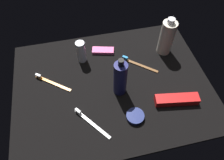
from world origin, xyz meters
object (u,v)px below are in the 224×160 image
object	(u,v)px
deodorant_stick	(81,52)
cream_tin_left	(135,116)
toothbrush_brown	(137,64)
toothbrush_orange	(51,82)
lotion_bottle	(120,78)
toothbrush_white	(90,122)
bodywash_bottle	(167,37)
snack_bar_pink	(103,51)
toothpaste_box_red	(177,100)

from	to	relation	value
deodorant_stick	cream_tin_left	world-z (taller)	deodorant_stick
toothbrush_brown	toothbrush_orange	size ratio (longest dim) A/B	0.98
lotion_bottle	deodorant_stick	distance (cm)	24.55
deodorant_stick	toothbrush_brown	size ratio (longest dim) A/B	0.76
toothbrush_orange	cream_tin_left	size ratio (longest dim) A/B	2.12
toothbrush_brown	cream_tin_left	xyz separation A→B (cm)	(-8.70, -25.66, 0.27)
toothbrush_white	cream_tin_left	size ratio (longest dim) A/B	2.14
bodywash_bottle	toothbrush_white	size ratio (longest dim) A/B	1.27
lotion_bottle	toothbrush_orange	xyz separation A→B (cm)	(-28.23, 10.51, -7.97)
bodywash_bottle	snack_bar_pink	size ratio (longest dim) A/B	1.83
toothbrush_brown	toothbrush_orange	xyz separation A→B (cm)	(-39.75, -1.59, 0.00)
toothpaste_box_red	snack_bar_pink	bearing A→B (deg)	133.56
snack_bar_pink	cream_tin_left	size ratio (longest dim) A/B	1.48
lotion_bottle	toothbrush_orange	bearing A→B (deg)	159.57
snack_bar_pink	cream_tin_left	distance (cm)	37.56
toothbrush_brown	toothbrush_orange	bearing A→B (deg)	-177.70
snack_bar_pink	cream_tin_left	xyz separation A→B (cm)	(5.10, -37.21, 0.13)
cream_tin_left	toothbrush_white	bearing A→B (deg)	173.97
lotion_bottle	toothpaste_box_red	bearing A→B (deg)	-26.33
deodorant_stick	toothbrush_orange	bearing A→B (deg)	-146.51
deodorant_stick	toothbrush_brown	bearing A→B (deg)	-19.15
toothbrush_orange	snack_bar_pink	world-z (taller)	toothbrush_orange
toothbrush_orange	toothpaste_box_red	size ratio (longest dim) A/B	0.84
deodorant_stick	toothpaste_box_red	distance (cm)	46.28
toothbrush_white	cream_tin_left	bearing A→B (deg)	-6.03
lotion_bottle	deodorant_stick	xyz separation A→B (cm)	(-12.97, 20.61, -3.08)
cream_tin_left	toothpaste_box_red	bearing A→B (deg)	9.62
toothbrush_brown	toothpaste_box_red	bearing A→B (deg)	-66.95
toothbrush_brown	cream_tin_left	bearing A→B (deg)	-108.73
bodywash_bottle	toothbrush_brown	distance (cm)	17.82
deodorant_stick	toothbrush_white	size ratio (longest dim) A/B	0.73
bodywash_bottle	toothpaste_box_red	world-z (taller)	bodywash_bottle
deodorant_stick	toothbrush_orange	size ratio (longest dim) A/B	0.74
bodywash_bottle	snack_bar_pink	bearing A→B (deg)	168.49
snack_bar_pink	cream_tin_left	world-z (taller)	cream_tin_left
bodywash_bottle	toothbrush_brown	world-z (taller)	bodywash_bottle
toothbrush_brown	snack_bar_pink	xyz separation A→B (cm)	(-13.80, 11.55, 0.14)
lotion_bottle	bodywash_bottle	bearing A→B (deg)	34.11
cream_tin_left	lotion_bottle	bearing A→B (deg)	101.75
bodywash_bottle	toothbrush_brown	bearing A→B (deg)	-158.86
toothpaste_box_red	toothbrush_brown	bearing A→B (deg)	122.15
lotion_bottle	snack_bar_pink	size ratio (longest dim) A/B	1.87
toothbrush_brown	cream_tin_left	distance (cm)	27.10
snack_bar_pink	toothbrush_white	bearing A→B (deg)	-94.61
toothpaste_box_red	snack_bar_pink	size ratio (longest dim) A/B	1.69
toothbrush_orange	cream_tin_left	bearing A→B (deg)	-37.78
deodorant_stick	cream_tin_left	size ratio (longest dim) A/B	1.57
toothbrush_orange	snack_bar_pink	bearing A→B (deg)	26.86
lotion_bottle	snack_bar_pink	bearing A→B (deg)	95.51
toothbrush_orange	toothpaste_box_red	bearing A→B (deg)	-23.02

